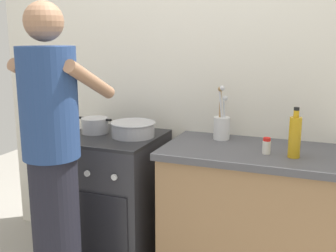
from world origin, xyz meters
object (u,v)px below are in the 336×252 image
utensil_crock (222,125)px  oil_bottle (295,136)px  stove_range (114,201)px  mixing_bowl (133,128)px  pot (95,125)px  person (53,164)px  spice_bottle (267,146)px

utensil_crock → oil_bottle: utensil_crock is taller
stove_range → utensil_crock: size_ratio=2.68×
mixing_bowl → utensil_crock: bearing=14.2°
pot → utensil_crock: 0.83m
pot → person: (0.08, -0.57, -0.09)m
spice_bottle → person: bearing=-155.5°
pot → stove_range: bearing=-10.2°
pot → mixing_bowl: (0.28, 0.00, 0.00)m
utensil_crock → person: size_ratio=0.20×
stove_range → pot: pot is taller
stove_range → mixing_bowl: size_ratio=3.12×
mixing_bowl → spice_bottle: (0.85, -0.09, -0.01)m
utensil_crock → oil_bottle: bearing=-28.5°
utensil_crock → spice_bottle: bearing=-36.7°
utensil_crock → spice_bottle: utensil_crock is taller
stove_range → utensil_crock: 0.89m
pot → mixing_bowl: pot is taller
pot → oil_bottle: (1.28, -0.11, 0.06)m
oil_bottle → person: bearing=-158.9°
stove_range → oil_bottle: size_ratio=3.35×
spice_bottle → mixing_bowl: bearing=173.8°
utensil_crock → oil_bottle: size_ratio=1.25×
spice_bottle → person: (-1.05, -0.48, -0.08)m
stove_range → mixing_bowl: bearing=10.4°
stove_range → pot: bearing=169.8°
pot → mixing_bowl: 0.28m
mixing_bowl → utensil_crock: 0.56m
pot → person: 0.58m
mixing_bowl → pot: bearing=-179.9°
stove_range → utensil_crock: utensil_crock is taller
mixing_bowl → person: bearing=-109.1°
utensil_crock → oil_bottle: 0.52m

